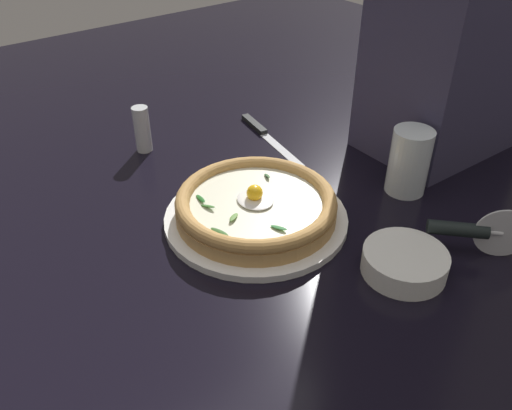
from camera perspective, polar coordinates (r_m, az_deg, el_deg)
The scene contains 8 objects.
ground_plane at distance 0.87m, azimuth -0.86°, elevation -3.69°, with size 2.40×2.40×0.03m, color black.
pizza_plate at distance 0.88m, azimuth -0.00°, elevation -1.39°, with size 0.30×0.30×0.01m, color white.
pizza at distance 0.86m, azimuth -0.00°, elevation 0.05°, with size 0.26×0.26×0.05m.
side_bowl at distance 0.80m, azimuth 15.70°, elevation -5.98°, with size 0.12×0.12×0.04m, color white.
pizza_cutter at distance 0.86m, azimuth 22.32°, elevation -2.57°, with size 0.12×0.11×0.08m.
table_knife at distance 1.15m, azimuth 0.69°, elevation 7.90°, with size 0.24×0.06×0.01m.
drinking_glass at distance 0.97m, azimuth 16.09°, elevation 4.09°, with size 0.07×0.07×0.12m.
pepper_shaker at distance 1.09m, azimuth -12.20°, elevation 7.96°, with size 0.03×0.03×0.09m, color silver.
Camera 1 is at (0.54, -0.41, 0.53)m, focal length 37.14 mm.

